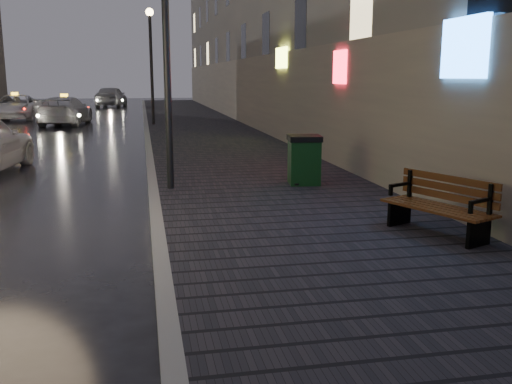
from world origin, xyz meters
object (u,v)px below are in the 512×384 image
at_px(taxi_mid, 65,111).
at_px(car_far, 111,97).
at_px(taxi_far, 16,107).
at_px(lamp_near, 166,17).
at_px(lamp_far, 151,52).
at_px(trash_bin, 304,159).
at_px(bench, 440,205).

distance_m(taxi_mid, car_far, 16.85).
bearing_deg(taxi_mid, car_far, -88.37).
xyz_separation_m(taxi_mid, car_far, (1.43, 16.79, 0.12)).
relative_size(taxi_mid, taxi_far, 0.98).
bearing_deg(lamp_near, taxi_far, 108.08).
height_order(lamp_near, lamp_far, same).
xyz_separation_m(trash_bin, taxi_mid, (-7.06, 18.53, 0.02)).
distance_m(lamp_near, taxi_far, 24.31).
distance_m(lamp_near, car_far, 35.47).
bearing_deg(taxi_mid, taxi_far, -47.86).
distance_m(lamp_near, bench, 6.28).
height_order(taxi_far, car_far, car_far).
bearing_deg(trash_bin, bench, -71.29).
xyz_separation_m(lamp_far, taxi_far, (-7.49, 6.95, -2.81)).
xyz_separation_m(bench, taxi_mid, (-7.89, 22.69, 0.12)).
relative_size(lamp_near, lamp_far, 1.00).
xyz_separation_m(trash_bin, taxi_far, (-10.28, 23.01, 0.01)).
bearing_deg(trash_bin, taxi_far, 121.49).
bearing_deg(lamp_far, car_far, 98.42).
bearing_deg(lamp_near, lamp_far, 90.00).
bearing_deg(taxi_far, bench, -68.96).
bearing_deg(car_far, bench, 107.27).
relative_size(trash_bin, taxi_far, 0.21).
relative_size(lamp_near, taxi_mid, 1.10).
distance_m(lamp_near, taxi_mid, 19.16).
xyz_separation_m(taxi_mid, taxi_far, (-3.22, 4.49, -0.02)).
bearing_deg(bench, taxi_mid, 86.39).
bearing_deg(car_far, taxi_mid, 93.11).
xyz_separation_m(bench, car_far, (-6.47, 39.47, 0.24)).
distance_m(lamp_near, trash_bin, 3.96).
relative_size(lamp_far, bench, 3.02).
relative_size(lamp_near, trash_bin, 5.15).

